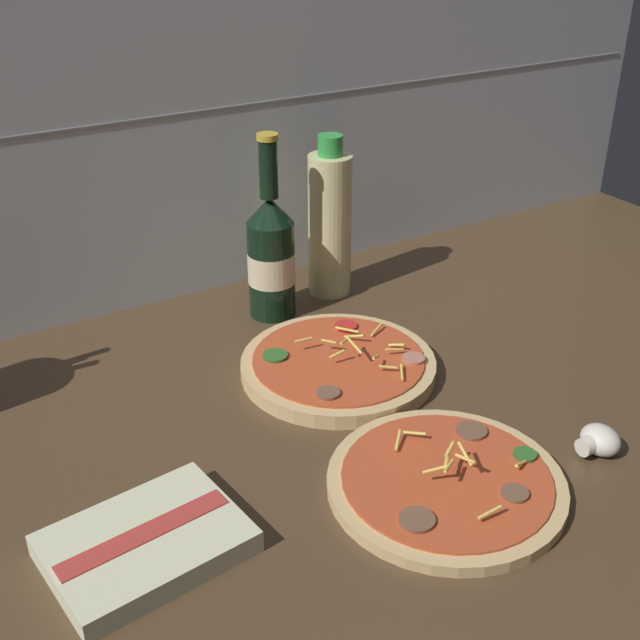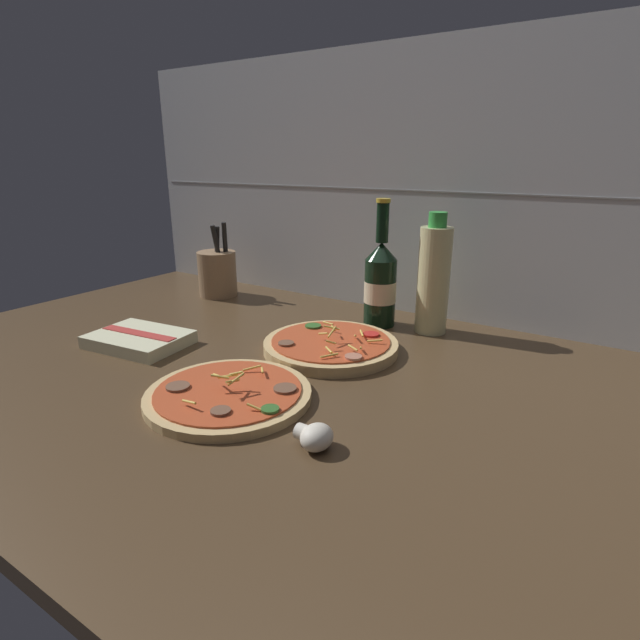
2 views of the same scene
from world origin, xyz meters
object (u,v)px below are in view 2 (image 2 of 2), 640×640
Objects in this scene: oil_bottle at (434,279)px; utensil_crock at (218,273)px; pizza_near at (229,394)px; beer_bottle at (380,283)px; dish_towel at (139,339)px; pizza_far at (331,345)px; mushroom_left at (315,437)px.

utensil_crock is at bearing -176.68° from oil_bottle.
beer_bottle is (2.85, 43.67, 8.54)cm from pizza_near.
pizza_near is at bearing -44.43° from utensil_crock.
pizza_near is 1.30× the size of dish_towel.
pizza_far is 1.31× the size of dish_towel.
beer_bottle is 46.11cm from utensil_crock.
mushroom_left is at bearing -13.02° from dish_towel.
dish_towel is at bearing 166.98° from mushroom_left.
oil_bottle reaches higher than pizza_far.
oil_bottle is 1.28× the size of utensil_crock.
mushroom_left is (15.27, -47.55, -7.72)cm from beer_bottle.
utensil_crock is at bearing 143.00° from mushroom_left.
beer_bottle reaches higher than mushroom_left.
pizza_near is at bearing -106.78° from oil_bottle.
beer_bottle is at bearing 107.80° from mushroom_left.
pizza_near is 48.72cm from oil_bottle.
utensil_crock is (-61.24, 46.14, 4.41)cm from mushroom_left.
beer_bottle is 1.40× the size of utensil_crock.
mushroom_left is at bearing -84.94° from oil_bottle.
dish_towel is (-32.31, -17.64, 0.10)cm from pizza_far.
pizza_far is 20.53cm from beer_bottle.
mushroom_left is 49.33cm from dish_towel.
pizza_far is 0.94× the size of beer_bottle.
oil_bottle is at bearing 41.27° from dish_towel.
pizza_far is at bearing 28.63° from dish_towel.
dish_towel is (-48.06, 11.11, -0.41)cm from mushroom_left.
mushroom_left is at bearing -12.08° from pizza_near.
dish_towel is (13.18, -35.03, -4.83)cm from utensil_crock.
oil_bottle is (10.89, 1.89, 1.88)cm from beer_bottle.
oil_bottle reaches higher than mushroom_left.
pizza_far is 32.78cm from mushroom_left.
pizza_far is at bearing -20.93° from utensil_crock.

